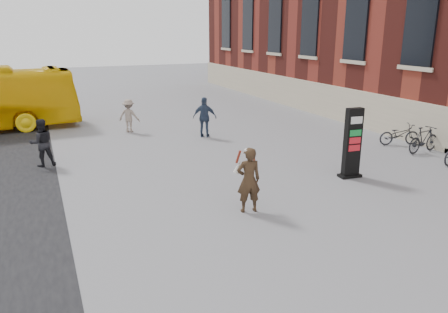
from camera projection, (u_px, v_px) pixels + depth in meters
name	position (u px, v px, depth m)	size (l,w,h in m)	color
ground	(258.00, 206.00, 12.18)	(100.00, 100.00, 0.00)	#9E9EA3
info_pylon	(352.00, 143.00, 14.25)	(0.77, 0.44, 2.32)	black
woman	(249.00, 179.00, 11.59)	(0.74, 0.69, 1.79)	black
pedestrian_a	(42.00, 143.00, 15.51)	(0.83, 0.65, 1.71)	black
pedestrian_b	(129.00, 116.00, 20.72)	(1.02, 0.58, 1.57)	gray
pedestrian_c	(205.00, 117.00, 19.71)	(1.07, 0.45, 1.82)	#31405A
bike_5	(424.00, 139.00, 17.33)	(0.50, 1.76, 1.06)	black
bike_6	(399.00, 134.00, 18.48)	(0.60, 1.73, 0.91)	black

